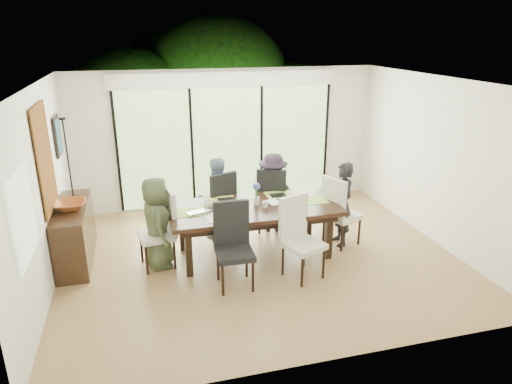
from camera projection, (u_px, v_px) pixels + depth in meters
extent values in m
cube|color=brown|center=(260.00, 257.00, 7.20)|extent=(6.00, 5.00, 0.01)
cube|color=white|center=(261.00, 82.00, 6.29)|extent=(6.00, 5.00, 0.01)
cube|color=silver|center=(227.00, 138.00, 9.03)|extent=(6.00, 0.02, 2.70)
cube|color=beige|center=(328.00, 250.00, 4.46)|extent=(6.00, 0.02, 2.70)
cube|color=white|center=(41.00, 193.00, 6.01)|extent=(0.02, 5.00, 2.70)
cube|color=white|center=(437.00, 161.00, 7.47)|extent=(0.02, 5.00, 2.70)
cube|color=#598C3F|center=(227.00, 146.00, 9.04)|extent=(4.20, 0.02, 2.30)
cube|color=white|center=(226.00, 79.00, 8.59)|extent=(4.40, 0.06, 0.28)
cube|color=black|center=(117.00, 153.00, 8.52)|extent=(0.05, 0.04, 2.30)
cube|color=black|center=(192.00, 149.00, 8.86)|extent=(0.05, 0.04, 2.30)
cube|color=black|center=(261.00, 144.00, 9.20)|extent=(0.05, 0.04, 2.30)
cube|color=black|center=(326.00, 140.00, 9.54)|extent=(0.05, 0.04, 2.30)
cube|color=#8CAD7F|center=(23.00, 216.00, 4.88)|extent=(0.02, 0.90, 1.00)
cube|color=brown|center=(220.00, 191.00, 10.31)|extent=(6.00, 1.80, 0.10)
cube|color=brown|center=(213.00, 156.00, 10.83)|extent=(6.00, 0.08, 0.06)
sphere|color=#14380F|center=(132.00, 115.00, 11.01)|extent=(3.20, 3.20, 3.20)
sphere|color=#14380F|center=(217.00, 93.00, 11.97)|extent=(4.00, 4.00, 4.00)
sphere|color=#14380F|center=(291.00, 116.00, 11.85)|extent=(2.80, 2.80, 2.80)
sphere|color=#14380F|center=(176.00, 98.00, 12.42)|extent=(3.60, 3.60, 3.60)
cube|color=black|center=(254.00, 208.00, 7.03)|extent=(2.60, 1.19, 0.07)
cube|color=black|center=(254.00, 214.00, 7.07)|extent=(2.39, 0.98, 0.11)
cube|color=black|center=(189.00, 253.00, 6.52)|extent=(0.10, 0.10, 0.75)
cube|color=black|center=(329.00, 236.00, 7.04)|extent=(0.10, 0.10, 0.75)
cube|color=black|center=(182.00, 229.00, 7.30)|extent=(0.10, 0.10, 0.75)
cube|color=black|center=(309.00, 215.00, 7.82)|extent=(0.10, 0.10, 0.75)
imported|color=#424E34|center=(157.00, 223.00, 6.70)|extent=(0.45, 0.68, 1.40)
imported|color=black|center=(342.00, 204.00, 7.42)|extent=(0.43, 0.67, 1.40)
imported|color=#7E94B7|center=(216.00, 198.00, 7.71)|extent=(0.73, 0.56, 1.40)
imported|color=#271E2D|center=(273.00, 193.00, 7.95)|extent=(0.71, 0.51, 1.40)
cube|color=#75A73B|center=(193.00, 212.00, 6.79)|extent=(0.48, 0.35, 0.01)
cube|color=#8EC345|center=(312.00, 201.00, 7.25)|extent=(0.48, 0.35, 0.01)
cube|color=#93A73B|center=(221.00, 200.00, 7.28)|extent=(0.48, 0.35, 0.01)
cube|color=#85AC3D|center=(280.00, 194.00, 7.52)|extent=(0.48, 0.35, 0.01)
cube|color=white|center=(223.00, 217.00, 6.62)|extent=(0.48, 0.35, 0.01)
cube|color=black|center=(227.00, 200.00, 7.25)|extent=(0.28, 0.20, 0.01)
cube|color=black|center=(278.00, 195.00, 7.46)|extent=(0.26, 0.18, 0.01)
cube|color=white|center=(298.00, 203.00, 7.15)|extent=(0.33, 0.24, 0.00)
cube|color=white|center=(223.00, 216.00, 6.61)|extent=(0.28, 0.28, 0.03)
cube|color=#CF5018|center=(223.00, 215.00, 6.60)|extent=(0.22, 0.22, 0.02)
cylinder|color=silver|center=(256.00, 201.00, 7.06)|extent=(0.09, 0.09, 0.13)
cylinder|color=#337226|center=(256.00, 193.00, 7.01)|extent=(0.04, 0.04, 0.17)
sphere|color=#4E59C3|center=(256.00, 186.00, 6.98)|extent=(0.12, 0.12, 0.12)
imported|color=silver|center=(200.00, 213.00, 6.72)|extent=(0.41, 0.32, 0.03)
imported|color=white|center=(207.00, 204.00, 6.97)|extent=(0.19, 0.19, 0.10)
imported|color=white|center=(265.00, 205.00, 6.95)|extent=(0.13, 0.13, 0.10)
imported|color=white|center=(301.00, 196.00, 7.29)|extent=(0.18, 0.18, 0.10)
imported|color=white|center=(269.00, 203.00, 7.12)|extent=(0.22, 0.27, 0.02)
cube|color=black|center=(75.00, 234.00, 6.96)|extent=(0.45, 1.58, 0.89)
imported|color=#954820|center=(70.00, 205.00, 6.70)|extent=(0.47, 0.47, 0.11)
cylinder|color=black|center=(73.00, 197.00, 7.12)|extent=(0.10, 0.10, 0.04)
cylinder|color=black|center=(68.00, 159.00, 6.91)|extent=(0.02, 0.02, 1.24)
cylinder|color=black|center=(62.00, 119.00, 6.71)|extent=(0.10, 0.10, 0.03)
cylinder|color=silver|center=(62.00, 115.00, 6.69)|extent=(0.04, 0.04, 0.10)
cube|color=#9A4E16|center=(45.00, 159.00, 6.27)|extent=(0.02, 1.00, 1.50)
cube|color=black|center=(58.00, 136.00, 7.44)|extent=(0.03, 0.55, 0.65)
cube|color=#173E49|center=(59.00, 136.00, 7.44)|extent=(0.01, 0.45, 0.55)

